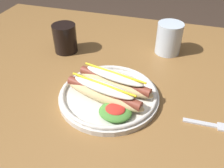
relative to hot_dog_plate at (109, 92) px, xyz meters
name	(u,v)px	position (x,y,z in m)	size (l,w,h in m)	color
dining_table	(121,103)	(0.02, 0.08, -0.11)	(1.45, 1.03, 0.74)	olive
hot_dog_plate	(109,92)	(0.00, 0.00, 0.00)	(0.29, 0.29, 0.08)	silver
fork	(212,125)	(0.28, -0.02, -0.02)	(0.12, 0.03, 0.00)	silver
soda_cup	(65,38)	(-0.24, 0.22, 0.03)	(0.09, 0.09, 0.10)	black
water_cup	(169,38)	(0.13, 0.32, 0.03)	(0.09, 0.09, 0.11)	silver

